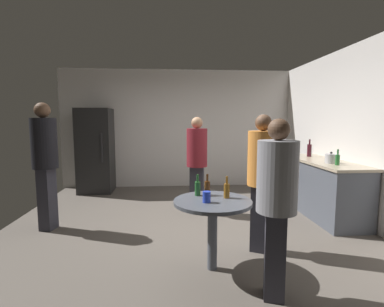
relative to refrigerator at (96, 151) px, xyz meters
name	(u,v)px	position (x,y,z in m)	size (l,w,h in m)	color
ground_plane	(184,228)	(1.79, -2.20, -0.95)	(5.20, 5.20, 0.10)	#5B544C
wall_back	(178,129)	(1.79, 0.43, 0.45)	(5.32, 0.06, 2.70)	silver
wall_side_right	(359,133)	(4.42, -2.20, 0.45)	(0.06, 5.20, 2.70)	silver
refrigerator	(96,151)	(0.00, 0.00, 0.00)	(0.70, 0.68, 1.80)	black
kitchen_counter	(321,187)	(4.07, -1.85, -0.45)	(0.64, 1.89, 0.90)	#4C515B
kettle	(331,159)	(4.03, -2.18, 0.07)	(0.24, 0.17, 0.18)	#B2B2B7
wine_bottle_on_counter	(309,150)	(4.08, -1.37, 0.12)	(0.08, 0.08, 0.31)	#3F141E
beer_bottle_on_counter	(337,159)	(4.01, -2.36, 0.08)	(0.06, 0.06, 0.23)	#26662D
foreground_table	(213,210)	(2.02, -3.49, -0.27)	(0.80, 0.80, 0.73)	#4C515B
beer_bottle_amber	(227,190)	(2.18, -3.41, -0.08)	(0.06, 0.06, 0.23)	#8C5919
beer_bottle_brown	(207,187)	(1.99, -3.27, -0.08)	(0.06, 0.06, 0.23)	#593314
beer_bottle_green	(198,188)	(1.89, -3.29, -0.08)	(0.06, 0.06, 0.23)	#26662D
plastic_cup_blue	(207,197)	(1.95, -3.56, -0.11)	(0.08, 0.08, 0.11)	blue
person_in_maroon_shirt	(197,158)	(2.04, -1.63, 0.03)	(0.41, 0.41, 1.60)	#2D2D38
person_in_orange_shirt	(262,173)	(2.65, -3.11, 0.04)	(0.46, 0.46, 1.61)	#2D2D38
person_in_black_shirt	(45,156)	(-0.14, -2.20, 0.15)	(0.40, 0.40, 1.79)	#2D2D38
person_in_gray_shirt	(277,196)	(2.49, -4.00, 0.01)	(0.42, 0.42, 1.56)	#2D2D38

